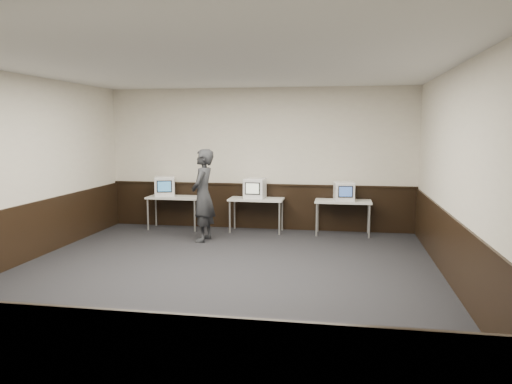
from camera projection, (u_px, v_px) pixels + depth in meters
floor at (216, 279)px, 7.63m from camera, size 8.00×8.00×0.00m
ceiling at (214, 65)px, 7.22m from camera, size 8.00×8.00×0.00m
back_wall at (259, 159)px, 11.33m from camera, size 7.00×0.00×7.00m
front_wall at (72, 226)px, 3.52m from camera, size 7.00×0.00×7.00m
left_wall at (4, 171)px, 8.02m from camera, size 0.00×8.00×8.00m
right_wall at (463, 179)px, 6.83m from camera, size 0.00×8.00×8.00m
wainscot_back at (259, 207)px, 11.45m from camera, size 6.98×0.04×1.00m
wainscot_front at (80, 372)px, 3.67m from camera, size 6.98×0.04×1.00m
wainscot_left at (9, 238)px, 8.16m from camera, size 0.04×7.98×1.00m
wainscot_right at (457, 257)px, 6.97m from camera, size 0.04×7.98×1.00m
wainscot_rail at (259, 185)px, 11.37m from camera, size 6.98×0.06×0.04m
desk_left at (174, 199)px, 11.38m from camera, size 1.20×0.60×0.75m
desk_center at (256, 202)px, 11.06m from camera, size 1.20×0.60×0.75m
desk_right at (343, 204)px, 10.74m from camera, size 1.20×0.60×0.75m
emac_left at (165, 186)px, 11.43m from camera, size 0.57×0.58×0.45m
emac_center at (255, 188)px, 11.06m from camera, size 0.47×0.50×0.44m
emac_right at (344, 191)px, 10.65m from camera, size 0.47×0.49×0.41m
person at (203, 195)px, 10.11m from camera, size 0.49×0.71×1.88m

